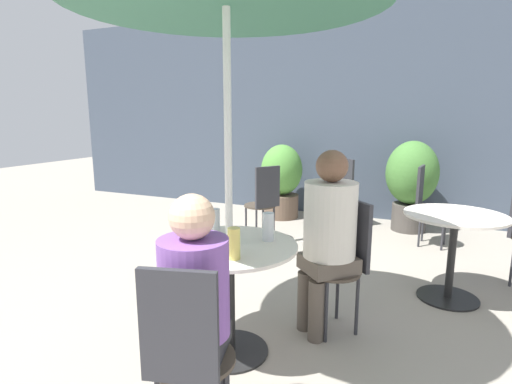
{
  "coord_description": "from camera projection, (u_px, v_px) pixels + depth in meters",
  "views": [
    {
      "loc": [
        1.04,
        -1.93,
        1.48
      ],
      "look_at": [
        -0.03,
        0.5,
        0.96
      ],
      "focal_mm": 28.0,
      "sensor_mm": 36.0,
      "label": 1
    }
  ],
  "objects": [
    {
      "name": "bistro_chair_5",
      "position": [
        264.0,
        198.0,
        4.58
      ],
      "size": [
        0.42,
        0.42,
        0.91
      ],
      "rotation": [
        0.0,
        0.0,
        4.1
      ],
      "color": "#42382D",
      "rests_on": "ground_plane"
    },
    {
      "name": "cafe_table_near",
      "position": [
        230.0,
        272.0,
        2.43
      ],
      "size": [
        0.82,
        0.82,
        0.71
      ],
      "color": "black",
      "rests_on": "ground_plane"
    },
    {
      "name": "bistro_chair_1",
      "position": [
        345.0,
        255.0,
        2.72
      ],
      "size": [
        0.42,
        0.42,
        0.91
      ],
      "rotation": [
        0.0,
        0.0,
        -0.79
      ],
      "color": "#42382D",
      "rests_on": "ground_plane"
    },
    {
      "name": "seated_person_1",
      "position": [
        328.0,
        228.0,
        2.63
      ],
      "size": [
        0.44,
        0.44,
        1.26
      ],
      "rotation": [
        0.0,
        0.0,
        -0.79
      ],
      "color": "brown",
      "rests_on": "ground_plane"
    },
    {
      "name": "beer_glass_3",
      "position": [
        187.0,
        234.0,
        2.32
      ],
      "size": [
        0.06,
        0.06,
        0.17
      ],
      "color": "#DBC65B",
      "rests_on": "cafe_table_near"
    },
    {
      "name": "seated_person_0",
      "position": [
        195.0,
        298.0,
        1.73
      ],
      "size": [
        0.33,
        0.35,
        1.16
      ],
      "rotation": [
        0.0,
        0.0,
        3.4
      ],
      "color": "#2D2D33",
      "rests_on": "ground_plane"
    },
    {
      "name": "cafe_table_far",
      "position": [
        453.0,
        237.0,
        3.16
      ],
      "size": [
        0.77,
        0.77,
        0.71
      ],
      "color": "black",
      "rests_on": "ground_plane"
    },
    {
      "name": "bistro_chair_0",
      "position": [
        186.0,
        349.0,
        1.63
      ],
      "size": [
        0.38,
        0.4,
        0.91
      ],
      "rotation": [
        0.0,
        0.0,
        -2.88
      ],
      "color": "#42382D",
      "rests_on": "ground_plane"
    },
    {
      "name": "bistro_chair_3",
      "position": [
        426.0,
        199.0,
        4.52
      ],
      "size": [
        0.38,
        0.37,
        0.91
      ],
      "rotation": [
        0.0,
        0.0,
        1.45
      ],
      "color": "#42382D",
      "rests_on": "ground_plane"
    },
    {
      "name": "beer_glass_2",
      "position": [
        215.0,
        221.0,
        2.6
      ],
      "size": [
        0.06,
        0.06,
        0.17
      ],
      "color": "silver",
      "rests_on": "cafe_table_near"
    },
    {
      "name": "beer_glass_1",
      "position": [
        268.0,
        227.0,
        2.45
      ],
      "size": [
        0.07,
        0.07,
        0.18
      ],
      "color": "silver",
      "rests_on": "cafe_table_near"
    },
    {
      "name": "ground_plane",
      "position": [
        227.0,
        362.0,
        2.43
      ],
      "size": [
        20.0,
        20.0,
        0.0
      ],
      "primitive_type": "plane",
      "color": "gray"
    },
    {
      "name": "storefront_wall",
      "position": [
        354.0,
        113.0,
        5.67
      ],
      "size": [
        10.0,
        0.06,
        3.0
      ],
      "color": "#3D4756",
      "rests_on": "ground_plane"
    },
    {
      "name": "potted_plant_0",
      "position": [
        282.0,
        179.0,
        5.75
      ],
      "size": [
        0.59,
        0.59,
        1.06
      ],
      "color": "brown",
      "rests_on": "ground_plane"
    },
    {
      "name": "beer_glass_0",
      "position": [
        234.0,
        243.0,
        2.14
      ],
      "size": [
        0.07,
        0.07,
        0.17
      ],
      "color": "#DBC65B",
      "rests_on": "cafe_table_near"
    },
    {
      "name": "bistro_chair_4",
      "position": [
        341.0,
        187.0,
        5.28
      ],
      "size": [
        0.42,
        0.42,
        0.91
      ],
      "rotation": [
        0.0,
        0.0,
        5.44
      ],
      "color": "#42382D",
      "rests_on": "ground_plane"
    },
    {
      "name": "potted_plant_1",
      "position": [
        411.0,
        180.0,
        5.07
      ],
      "size": [
        0.64,
        0.64,
        1.16
      ],
      "color": "#47423D",
      "rests_on": "ground_plane"
    }
  ]
}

